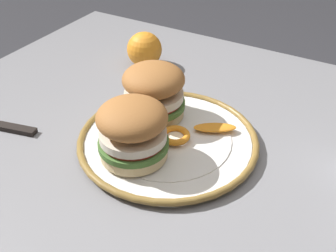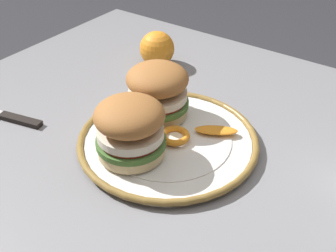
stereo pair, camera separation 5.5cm
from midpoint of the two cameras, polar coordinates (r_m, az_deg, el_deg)
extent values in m
cube|color=gray|center=(0.74, 6.47, -4.36)|extent=(1.15, 0.88, 0.03)
cube|color=gray|center=(1.44, -4.64, 0.19)|extent=(0.06, 0.06, 0.69)
cylinder|color=white|center=(0.73, 2.16, -2.21)|extent=(0.29, 0.29, 0.01)
torus|color=olive|center=(0.73, 2.17, -1.84)|extent=(0.32, 0.32, 0.01)
cylinder|color=white|center=(0.73, 2.17, -1.78)|extent=(0.22, 0.22, 0.00)
cylinder|color=beige|center=(0.69, -2.72, -3.08)|extent=(0.11, 0.11, 0.02)
cylinder|color=#477033|center=(0.68, -2.75, -2.15)|extent=(0.12, 0.12, 0.01)
cylinder|color=#BC3828|center=(0.67, -2.77, -1.62)|extent=(0.10, 0.10, 0.01)
cylinder|color=silver|center=(0.67, -2.80, -0.94)|extent=(0.11, 0.11, 0.01)
ellipsoid|color=#A36633|center=(0.65, -2.88, 1.40)|extent=(0.14, 0.14, 0.05)
cylinder|color=beige|center=(0.78, 0.63, 2.26)|extent=(0.11, 0.11, 0.02)
cylinder|color=#477033|center=(0.77, 0.64, 3.12)|extent=(0.12, 0.12, 0.01)
cylinder|color=#BC3828|center=(0.77, 0.64, 3.63)|extent=(0.10, 0.10, 0.01)
cylinder|color=silver|center=(0.76, 0.65, 4.26)|extent=(0.11, 0.11, 0.01)
ellipsoid|color=#A36633|center=(0.75, 0.67, 6.43)|extent=(0.16, 0.16, 0.05)
torus|color=orange|center=(0.72, 3.14, -1.39)|extent=(0.07, 0.07, 0.01)
cylinder|color=#F4E5C6|center=(0.72, 3.13, -1.65)|extent=(0.03, 0.03, 0.00)
ellipsoid|color=orange|center=(0.74, 8.72, -0.63)|extent=(0.08, 0.06, 0.01)
sphere|color=orange|center=(0.98, 0.14, 10.48)|extent=(0.08, 0.08, 0.08)
cube|color=black|center=(0.83, -17.68, 0.64)|extent=(0.09, 0.04, 0.01)
camera|label=1|loc=(0.03, -87.78, 1.60)|focal=44.66mm
camera|label=2|loc=(0.03, 92.22, -1.60)|focal=44.66mm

